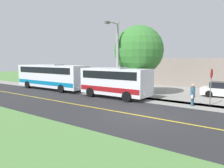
# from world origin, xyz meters

# --- Properties ---
(ground_plane) EXTENTS (120.00, 120.00, 0.00)m
(ground_plane) POSITION_xyz_m (0.00, 0.00, 0.00)
(ground_plane) COLOR #548442
(road_surface) EXTENTS (8.00, 100.00, 0.01)m
(road_surface) POSITION_xyz_m (0.00, 0.00, 0.00)
(road_surface) COLOR #28282B
(road_surface) RESTS_ON ground
(sidewalk) EXTENTS (2.40, 100.00, 0.01)m
(sidewalk) POSITION_xyz_m (-5.20, 0.00, 0.00)
(sidewalk) COLOR gray
(sidewalk) RESTS_ON ground
(road_centre_line) EXTENTS (0.16, 100.00, 0.00)m
(road_centre_line) POSITION_xyz_m (0.00, 0.00, 0.01)
(road_centre_line) COLOR gold
(road_centre_line) RESTS_ON ground
(shuttle_bus_front) EXTENTS (2.70, 6.85, 2.86)m
(shuttle_bus_front) POSITION_xyz_m (-4.52, -5.15, 1.58)
(shuttle_bus_front) COLOR white
(shuttle_bus_front) RESTS_ON ground
(transit_bus_rear) EXTENTS (2.74, 10.47, 3.03)m
(transit_bus_rear) POSITION_xyz_m (-4.55, -14.71, 1.67)
(transit_bus_rear) COLOR white
(transit_bus_rear) RESTS_ON ground
(pedestrian_with_bags) EXTENTS (0.72, 0.34, 1.71)m
(pedestrian_with_bags) POSITION_xyz_m (-5.04, 1.85, 0.92)
(pedestrian_with_bags) COLOR #335972
(pedestrian_with_bags) RESTS_ON ground
(stop_sign) EXTENTS (0.76, 0.07, 2.88)m
(stop_sign) POSITION_xyz_m (-6.10, 2.89, 1.96)
(stop_sign) COLOR slate
(stop_sign) RESTS_ON ground
(street_light_pole) EXTENTS (1.97, 0.24, 7.06)m
(street_light_pole) POSITION_xyz_m (-4.86, -5.25, 3.93)
(street_light_pole) COLOR #9E9EA3
(street_light_pole) RESTS_ON ground
(tree_curbside) EXTENTS (4.98, 4.98, 7.01)m
(tree_curbside) POSITION_xyz_m (-7.40, -4.32, 4.51)
(tree_curbside) COLOR #4C3826
(tree_curbside) RESTS_ON ground
(commercial_building) EXTENTS (10.00, 20.73, 3.81)m
(commercial_building) POSITION_xyz_m (-21.40, -0.46, 1.90)
(commercial_building) COLOR gray
(commercial_building) RESTS_ON ground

